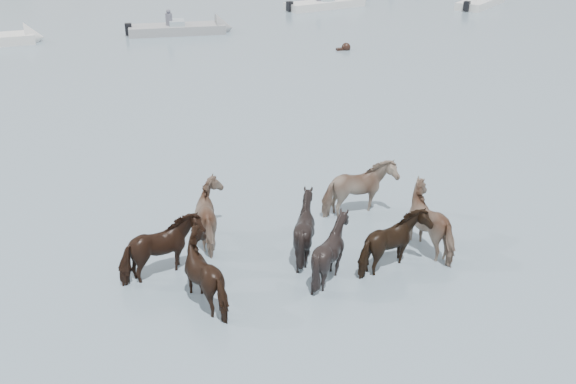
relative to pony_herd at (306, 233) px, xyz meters
name	(u,v)px	position (x,y,z in m)	size (l,w,h in m)	color
ground	(392,241)	(2.08, -0.02, -0.57)	(400.00, 400.00, 0.00)	slate
pony_herd	(306,233)	(0.00, 0.00, 0.00)	(7.69, 4.05, 1.51)	black
swimming_pony	(345,48)	(8.76, 17.36, -0.47)	(0.72, 0.44, 0.44)	black
motorboat_b	(192,29)	(2.56, 23.78, -0.35)	(5.80, 2.33, 1.92)	gray
motorboat_c	(335,4)	(13.19, 28.84, -0.35)	(6.10, 2.77, 1.92)	silver
motorboat_d	(484,1)	(23.06, 26.34, -0.35)	(5.44, 4.52, 1.92)	silver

